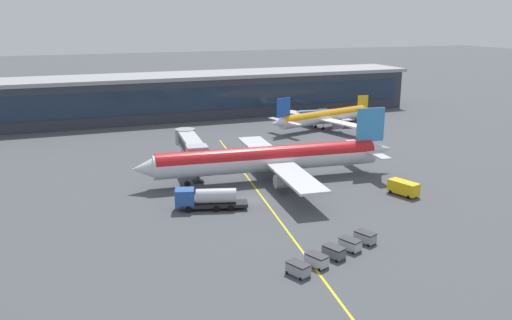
{
  "coord_description": "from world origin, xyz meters",
  "views": [
    {
      "loc": [
        -27.83,
        -74.82,
        28.23
      ],
      "look_at": [
        3.06,
        6.6,
        4.5
      ],
      "focal_mm": 37.35,
      "sensor_mm": 36.0,
      "label": 1
    }
  ],
  "objects_px": {
    "main_airliner": "(270,159)",
    "baggage_cart_4": "(365,237)",
    "baggage_cart_1": "(317,260)",
    "baggage_cart_3": "(350,244)",
    "baggage_cart_0": "(298,269)",
    "baggage_cart_2": "(334,252)",
    "commuter_jet_near": "(332,113)",
    "crew_van": "(403,187)",
    "fuel_tanker": "(206,198)",
    "commuter_jet_far": "(324,117)"
  },
  "relations": [
    {
      "from": "baggage_cart_3",
      "to": "commuter_jet_near",
      "type": "distance_m",
      "value": 83.57
    },
    {
      "from": "baggage_cart_1",
      "to": "baggage_cart_4",
      "type": "xyz_separation_m",
      "value": [
        8.85,
        3.73,
        0.0
      ]
    },
    {
      "from": "baggage_cart_4",
      "to": "commuter_jet_far",
      "type": "relative_size",
      "value": 0.09
    },
    {
      "from": "fuel_tanker",
      "to": "crew_van",
      "type": "distance_m",
      "value": 31.99
    },
    {
      "from": "fuel_tanker",
      "to": "baggage_cart_3",
      "type": "xyz_separation_m",
      "value": [
        12.75,
        -20.29,
        -0.96
      ]
    },
    {
      "from": "baggage_cart_0",
      "to": "baggage_cart_1",
      "type": "bearing_deg",
      "value": 22.86
    },
    {
      "from": "main_airliner",
      "to": "baggage_cart_4",
      "type": "bearing_deg",
      "value": -87.52
    },
    {
      "from": "baggage_cart_2",
      "to": "commuter_jet_far",
      "type": "relative_size",
      "value": 0.09
    },
    {
      "from": "main_airliner",
      "to": "baggage_cart_4",
      "type": "xyz_separation_m",
      "value": [
        1.27,
        -29.33,
        -3.16
      ]
    },
    {
      "from": "main_airliner",
      "to": "crew_van",
      "type": "xyz_separation_m",
      "value": [
        17.18,
        -15.17,
        -2.63
      ]
    },
    {
      "from": "crew_van",
      "to": "baggage_cart_3",
      "type": "bearing_deg",
      "value": -140.76
    },
    {
      "from": "crew_van",
      "to": "baggage_cart_2",
      "type": "xyz_separation_m",
      "value": [
        -21.81,
        -16.65,
        -0.53
      ]
    },
    {
      "from": "crew_van",
      "to": "baggage_cart_2",
      "type": "height_order",
      "value": "crew_van"
    },
    {
      "from": "baggage_cart_2",
      "to": "commuter_jet_near",
      "type": "xyz_separation_m",
      "value": [
        40.91,
        75.68,
        1.47
      ]
    },
    {
      "from": "baggage_cart_4",
      "to": "commuter_jet_far",
      "type": "bearing_deg",
      "value": 66.44
    },
    {
      "from": "crew_van",
      "to": "fuel_tanker",
      "type": "bearing_deg",
      "value": 171.23
    },
    {
      "from": "fuel_tanker",
      "to": "baggage_cart_0",
      "type": "relative_size",
      "value": 3.64
    },
    {
      "from": "baggage_cart_4",
      "to": "commuter_jet_far",
      "type": "distance_m",
      "value": 71.88
    },
    {
      "from": "baggage_cart_3",
      "to": "baggage_cart_4",
      "type": "distance_m",
      "value": 3.2
    },
    {
      "from": "baggage_cart_1",
      "to": "baggage_cart_3",
      "type": "height_order",
      "value": "same"
    },
    {
      "from": "main_airliner",
      "to": "baggage_cart_3",
      "type": "distance_m",
      "value": 30.78
    },
    {
      "from": "fuel_tanker",
      "to": "baggage_cart_2",
      "type": "bearing_deg",
      "value": -65.52
    },
    {
      "from": "baggage_cart_0",
      "to": "commuter_jet_far",
      "type": "distance_m",
      "value": 81.63
    },
    {
      "from": "baggage_cart_3",
      "to": "baggage_cart_4",
      "type": "relative_size",
      "value": 1.0
    },
    {
      "from": "commuter_jet_far",
      "to": "baggage_cart_2",
      "type": "bearing_deg",
      "value": -116.86
    },
    {
      "from": "baggage_cart_2",
      "to": "crew_van",
      "type": "bearing_deg",
      "value": 37.36
    },
    {
      "from": "fuel_tanker",
      "to": "baggage_cart_2",
      "type": "distance_m",
      "value": 23.68
    },
    {
      "from": "baggage_cart_0",
      "to": "baggage_cart_2",
      "type": "bearing_deg",
      "value": 22.86
    },
    {
      "from": "baggage_cart_1",
      "to": "commuter_jet_near",
      "type": "height_order",
      "value": "commuter_jet_near"
    },
    {
      "from": "fuel_tanker",
      "to": "baggage_cart_0",
      "type": "xyz_separation_m",
      "value": [
        3.91,
        -24.02,
        -0.96
      ]
    },
    {
      "from": "crew_van",
      "to": "baggage_cart_0",
      "type": "bearing_deg",
      "value": -145.37
    },
    {
      "from": "main_airliner",
      "to": "baggage_cart_0",
      "type": "distance_m",
      "value": 36.02
    },
    {
      "from": "main_airliner",
      "to": "fuel_tanker",
      "type": "relative_size",
      "value": 4.31
    },
    {
      "from": "crew_van",
      "to": "baggage_cart_1",
      "type": "height_order",
      "value": "crew_van"
    },
    {
      "from": "main_airliner",
      "to": "baggage_cart_2",
      "type": "xyz_separation_m",
      "value": [
        -4.63,
        -31.82,
        -3.16
      ]
    },
    {
      "from": "fuel_tanker",
      "to": "baggage_cart_0",
      "type": "distance_m",
      "value": 24.35
    },
    {
      "from": "baggage_cart_1",
      "to": "baggage_cart_3",
      "type": "relative_size",
      "value": 1.0
    },
    {
      "from": "fuel_tanker",
      "to": "crew_van",
      "type": "xyz_separation_m",
      "value": [
        31.61,
        -4.88,
        -0.43
      ]
    },
    {
      "from": "fuel_tanker",
      "to": "baggage_cart_3",
      "type": "distance_m",
      "value": 23.98
    },
    {
      "from": "commuter_jet_far",
      "to": "fuel_tanker",
      "type": "bearing_deg",
      "value": -133.49
    },
    {
      "from": "baggage_cart_1",
      "to": "baggage_cart_2",
      "type": "xyz_separation_m",
      "value": [
        2.95,
        1.24,
        0.0
      ]
    },
    {
      "from": "fuel_tanker",
      "to": "commuter_jet_far",
      "type": "bearing_deg",
      "value": 46.51
    },
    {
      "from": "baggage_cart_1",
      "to": "baggage_cart_2",
      "type": "distance_m",
      "value": 3.2
    },
    {
      "from": "commuter_jet_near",
      "to": "baggage_cart_0",
      "type": "bearing_deg",
      "value": -120.91
    },
    {
      "from": "baggage_cart_1",
      "to": "baggage_cart_2",
      "type": "bearing_deg",
      "value": 22.86
    },
    {
      "from": "baggage_cart_4",
      "to": "commuter_jet_near",
      "type": "xyz_separation_m",
      "value": [
        35.01,
        73.19,
        1.47
      ]
    },
    {
      "from": "baggage_cart_0",
      "to": "commuter_jet_near",
      "type": "height_order",
      "value": "commuter_jet_near"
    },
    {
      "from": "baggage_cart_4",
      "to": "baggage_cart_2",
      "type": "bearing_deg",
      "value": -157.14
    },
    {
      "from": "baggage_cart_2",
      "to": "fuel_tanker",
      "type": "bearing_deg",
      "value": 114.48
    },
    {
      "from": "baggage_cart_0",
      "to": "baggage_cart_4",
      "type": "height_order",
      "value": "same"
    }
  ]
}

